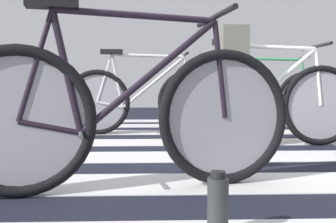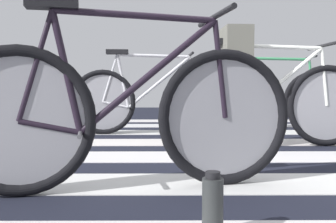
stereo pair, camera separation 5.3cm
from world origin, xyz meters
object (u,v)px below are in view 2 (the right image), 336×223
at_px(bicycle_2_of_4, 270,103).
at_px(cyclist_2_of_4, 235,71).
at_px(bicycle_4_of_4, 270,98).
at_px(bicycle_1_of_4, 127,114).
at_px(bicycle_3_of_4, 149,100).
at_px(water_bottle, 213,206).

relative_size(bicycle_2_of_4, cyclist_2_of_4, 1.69).
distance_m(cyclist_2_of_4, bicycle_4_of_4, 1.52).
height_order(bicycle_1_of_4, cyclist_2_of_4, cyclist_2_of_4).
relative_size(bicycle_3_of_4, water_bottle, 7.67).
height_order(bicycle_1_of_4, bicycle_4_of_4, same).
xyz_separation_m(cyclist_2_of_4, bicycle_4_of_4, (0.69, 1.33, -0.28)).
height_order(bicycle_4_of_4, water_bottle, bicycle_4_of_4).
bearing_deg(bicycle_2_of_4, bicycle_4_of_4, 70.58).
bearing_deg(bicycle_1_of_4, cyclist_2_of_4, 48.37).
xyz_separation_m(bicycle_2_of_4, bicycle_4_of_4, (0.38, 1.31, 0.00)).
height_order(bicycle_2_of_4, bicycle_4_of_4, same).
bearing_deg(bicycle_4_of_4, bicycle_2_of_4, -101.67).
relative_size(cyclist_2_of_4, bicycle_3_of_4, 0.59).
height_order(bicycle_3_of_4, bicycle_4_of_4, same).
xyz_separation_m(bicycle_2_of_4, cyclist_2_of_4, (-0.31, -0.02, 0.28)).
height_order(bicycle_2_of_4, water_bottle, bicycle_2_of_4).
bearing_deg(water_bottle, cyclist_2_of_4, 77.41).
distance_m(bicycle_2_of_4, cyclist_2_of_4, 0.42).
bearing_deg(bicycle_2_of_4, bicycle_3_of_4, 137.51).
distance_m(bicycle_4_of_4, water_bottle, 3.46).
height_order(cyclist_2_of_4, bicycle_3_of_4, cyclist_2_of_4).
xyz_separation_m(bicycle_2_of_4, bicycle_3_of_4, (-1.09, 0.89, 0.00)).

